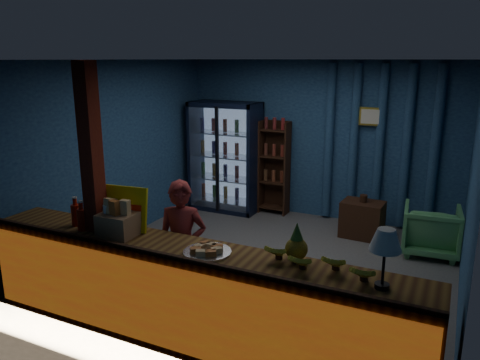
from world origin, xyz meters
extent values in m
plane|color=#515154|center=(0.00, 0.00, 0.00)|extent=(4.60, 4.60, 0.00)
plane|color=navy|center=(0.00, 2.20, 1.30)|extent=(4.60, 0.00, 4.60)
plane|color=navy|center=(0.00, -2.20, 1.30)|extent=(4.60, 0.00, 4.60)
plane|color=navy|center=(-2.30, 0.00, 1.30)|extent=(0.00, 4.40, 4.40)
plane|color=navy|center=(2.30, 0.00, 1.30)|extent=(0.00, 4.40, 4.40)
plane|color=#472D19|center=(0.00, 0.00, 2.60)|extent=(4.60, 4.60, 0.00)
cube|color=brown|center=(0.00, -1.90, 0.47)|extent=(4.40, 0.55, 0.95)
cube|color=#EE481C|center=(0.00, -2.19, 0.47)|extent=(4.35, 0.02, 0.81)
cube|color=#371B11|center=(0.00, -2.17, 0.97)|extent=(4.40, 0.04, 0.04)
cube|color=maroon|center=(-1.05, -1.90, 1.30)|extent=(0.16, 0.16, 2.60)
cube|color=black|center=(-1.55, 2.12, 0.95)|extent=(1.20, 0.06, 1.90)
cube|color=black|center=(-2.12, 1.85, 0.95)|extent=(0.06, 0.60, 1.90)
cube|color=black|center=(-0.98, 1.85, 0.95)|extent=(0.06, 0.60, 1.90)
cube|color=black|center=(-1.55, 1.85, 1.86)|extent=(1.20, 0.60, 0.08)
cube|color=black|center=(-1.55, 1.85, 0.04)|extent=(1.20, 0.60, 0.08)
cube|color=#99B2D8|center=(-1.55, 2.07, 0.95)|extent=(1.08, 0.02, 1.74)
cube|color=white|center=(-1.55, 1.57, 0.95)|extent=(1.12, 0.02, 1.78)
cube|color=black|center=(-1.55, 1.55, 0.95)|extent=(0.05, 0.05, 1.80)
cube|color=silver|center=(-1.55, 1.85, 0.17)|extent=(1.08, 0.48, 0.02)
cylinder|color=#AD3C18|center=(-2.00, 1.85, 0.30)|extent=(0.07, 0.07, 0.22)
cylinder|color=#226118|center=(-1.77, 1.85, 0.30)|extent=(0.07, 0.07, 0.22)
cylinder|color=#A87119|center=(-1.55, 1.85, 0.30)|extent=(0.07, 0.07, 0.22)
cylinder|color=navy|center=(-1.32, 1.85, 0.30)|extent=(0.07, 0.07, 0.22)
cylinder|color=maroon|center=(-1.10, 1.85, 0.30)|extent=(0.07, 0.07, 0.22)
cube|color=silver|center=(-1.55, 1.85, 0.57)|extent=(1.08, 0.48, 0.02)
cylinder|color=#226118|center=(-2.00, 1.85, 0.70)|extent=(0.07, 0.07, 0.22)
cylinder|color=#A87119|center=(-1.77, 1.85, 0.70)|extent=(0.07, 0.07, 0.22)
cylinder|color=navy|center=(-1.55, 1.85, 0.70)|extent=(0.07, 0.07, 0.22)
cylinder|color=maroon|center=(-1.32, 1.85, 0.70)|extent=(0.07, 0.07, 0.22)
cylinder|color=#AD3C18|center=(-1.10, 1.85, 0.70)|extent=(0.07, 0.07, 0.22)
cube|color=silver|center=(-1.55, 1.85, 0.97)|extent=(1.08, 0.48, 0.02)
cylinder|color=#A87119|center=(-2.00, 1.85, 1.10)|extent=(0.07, 0.07, 0.22)
cylinder|color=navy|center=(-1.77, 1.85, 1.10)|extent=(0.07, 0.07, 0.22)
cylinder|color=maroon|center=(-1.55, 1.85, 1.10)|extent=(0.07, 0.07, 0.22)
cylinder|color=#AD3C18|center=(-1.32, 1.85, 1.10)|extent=(0.07, 0.07, 0.22)
cylinder|color=#226118|center=(-1.10, 1.85, 1.10)|extent=(0.07, 0.07, 0.22)
cube|color=silver|center=(-1.55, 1.85, 1.37)|extent=(1.08, 0.48, 0.02)
cylinder|color=navy|center=(-2.00, 1.85, 1.50)|extent=(0.07, 0.07, 0.22)
cylinder|color=maroon|center=(-1.77, 1.85, 1.50)|extent=(0.07, 0.07, 0.22)
cylinder|color=#AD3C18|center=(-1.55, 1.85, 1.50)|extent=(0.07, 0.07, 0.22)
cylinder|color=#226118|center=(-1.32, 1.85, 1.50)|extent=(0.07, 0.07, 0.22)
cylinder|color=#A87119|center=(-1.10, 1.85, 1.50)|extent=(0.07, 0.07, 0.22)
cube|color=#371B11|center=(-0.70, 2.15, 0.80)|extent=(0.50, 0.02, 1.60)
cube|color=#371B11|center=(-0.93, 2.02, 0.80)|extent=(0.03, 0.28, 1.60)
cube|color=#371B11|center=(-0.46, 2.02, 0.80)|extent=(0.03, 0.28, 1.60)
cube|color=#371B11|center=(-0.70, 2.02, 0.10)|extent=(0.46, 0.26, 0.02)
cube|color=#371B11|center=(-0.70, 2.02, 0.55)|extent=(0.46, 0.26, 0.02)
cube|color=#371B11|center=(-0.70, 2.02, 1.00)|extent=(0.46, 0.26, 0.02)
cube|color=#371B11|center=(-0.70, 2.02, 1.45)|extent=(0.46, 0.26, 0.02)
cylinder|color=navy|center=(0.20, 2.14, 1.30)|extent=(0.14, 0.14, 2.50)
cylinder|color=navy|center=(0.60, 2.14, 1.30)|extent=(0.14, 0.14, 2.50)
cylinder|color=navy|center=(1.00, 2.14, 1.30)|extent=(0.14, 0.14, 2.50)
cylinder|color=navy|center=(1.40, 2.14, 1.30)|extent=(0.14, 0.14, 2.50)
cylinder|color=navy|center=(1.80, 2.14, 1.30)|extent=(0.14, 0.14, 2.50)
cube|color=gold|center=(0.85, 2.10, 1.75)|extent=(0.36, 0.03, 0.28)
cube|color=silver|center=(0.85, 2.08, 1.75)|extent=(0.30, 0.01, 0.22)
imported|color=maroon|center=(-0.35, -1.45, 0.71)|extent=(0.60, 0.49, 1.42)
imported|color=#51A35E|center=(1.90, 1.30, 0.34)|extent=(0.79, 0.81, 0.68)
cube|color=#371B11|center=(0.93, 1.53, 0.27)|extent=(0.63, 0.47, 0.55)
cylinder|color=#371B11|center=(0.93, 1.53, 0.60)|extent=(0.11, 0.11, 0.11)
cube|color=yellow|center=(-0.83, -1.78, 1.17)|extent=(0.57, 0.18, 0.45)
cube|color=red|center=(-0.83, -1.80, 1.17)|extent=(0.47, 0.09, 0.11)
cylinder|color=red|center=(-1.33, -1.89, 1.06)|extent=(0.09, 0.09, 0.22)
cylinder|color=red|center=(-1.33, -1.89, 1.21)|extent=(0.04, 0.04, 0.09)
cylinder|color=white|center=(-1.33, -1.89, 1.25)|extent=(0.05, 0.05, 0.02)
cylinder|color=red|center=(-1.18, -1.97, 1.06)|extent=(0.09, 0.09, 0.22)
cylinder|color=red|center=(-1.18, -1.97, 1.21)|extent=(0.04, 0.04, 0.09)
cylinder|color=white|center=(-1.18, -1.97, 1.25)|extent=(0.05, 0.05, 0.02)
cylinder|color=silver|center=(-1.02, -1.89, 1.06)|extent=(0.09, 0.09, 0.22)
cylinder|color=silver|center=(-1.02, -1.89, 1.21)|extent=(0.04, 0.04, 0.09)
cylinder|color=white|center=(-1.02, -1.89, 1.25)|extent=(0.05, 0.05, 0.02)
cylinder|color=silver|center=(-0.86, -1.97, 1.06)|extent=(0.09, 0.09, 0.22)
cylinder|color=silver|center=(-0.86, -1.97, 1.21)|extent=(0.04, 0.04, 0.09)
cylinder|color=white|center=(-0.86, -1.97, 1.25)|extent=(0.05, 0.05, 0.02)
cube|color=#A0744D|center=(-0.75, -1.93, 1.06)|extent=(0.36, 0.30, 0.22)
cube|color=orange|center=(-0.84, -1.93, 1.24)|extent=(0.09, 0.06, 0.14)
cube|color=orange|center=(-0.75, -1.93, 1.24)|extent=(0.09, 0.06, 0.14)
cube|color=orange|center=(-0.67, -1.93, 1.24)|extent=(0.09, 0.06, 0.14)
cube|color=#A0744D|center=(-0.96, -1.81, 1.05)|extent=(0.35, 0.31, 0.20)
cube|color=orange|center=(-1.04, -1.79, 1.21)|extent=(0.09, 0.07, 0.12)
cube|color=orange|center=(-0.96, -1.81, 1.21)|extent=(0.09, 0.07, 0.12)
cube|color=orange|center=(-0.89, -1.83, 1.21)|extent=(0.09, 0.07, 0.12)
cylinder|color=silver|center=(0.23, -1.93, 0.96)|extent=(0.43, 0.43, 0.02)
cube|color=orange|center=(0.32, -1.93, 1.00)|extent=(0.09, 0.07, 0.05)
cube|color=orange|center=(0.29, -1.87, 1.00)|extent=(0.11, 0.11, 0.05)
cube|color=orange|center=(0.23, -1.85, 1.00)|extent=(0.07, 0.09, 0.05)
cube|color=orange|center=(0.18, -1.87, 1.00)|extent=(0.11, 0.11, 0.05)
cube|color=orange|center=(0.15, -1.93, 1.00)|extent=(0.09, 0.07, 0.05)
cube|color=orange|center=(0.18, -1.99, 1.00)|extent=(0.11, 0.11, 0.05)
cube|color=orange|center=(0.23, -2.02, 1.00)|extent=(0.07, 0.09, 0.05)
cube|color=orange|center=(0.29, -1.99, 1.00)|extent=(0.11, 0.11, 0.05)
cylinder|color=black|center=(1.73, -1.93, 0.97)|extent=(0.11, 0.11, 0.04)
cylinder|color=black|center=(1.73, -1.93, 1.13)|extent=(0.02, 0.02, 0.33)
cone|color=white|center=(1.73, -1.93, 1.34)|extent=(0.24, 0.24, 0.17)
sphere|color=olive|center=(0.99, -1.74, 1.06)|extent=(0.19, 0.19, 0.19)
cone|color=#336221|center=(0.99, -1.74, 1.22)|extent=(0.11, 0.11, 0.15)
camera|label=1|loc=(2.15, -5.25, 2.61)|focal=35.00mm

